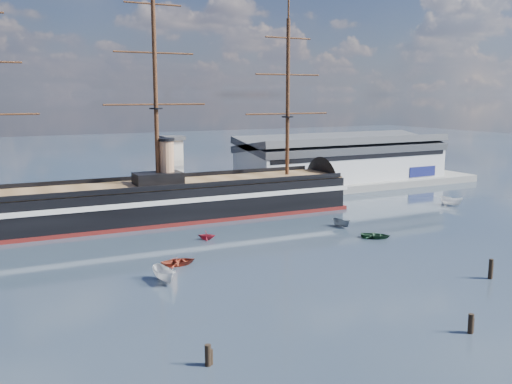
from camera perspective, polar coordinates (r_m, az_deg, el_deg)
name	(u,v)px	position (r m, az deg, el deg)	size (l,w,h in m)	color
ground	(218,237)	(108.31, -3.84, -4.53)	(600.00, 600.00, 0.00)	#1A2A39
quay	(196,202)	(144.54, -6.00, -0.95)	(180.00, 18.00, 2.00)	slate
warehouse	(342,159)	(170.09, 8.64, 3.31)	(63.00, 21.00, 11.60)	#B7BABC
quay_tower	(173,166)	(137.84, -8.32, 2.58)	(5.00, 5.00, 15.00)	silver
warship	(142,203)	(122.95, -11.36, -1.06)	(113.15, 19.35, 53.94)	black
motorboat_a	(165,282)	(83.91, -9.13, -8.90)	(6.92, 2.54, 2.77)	silver
motorboat_b	(179,265)	(91.69, -7.74, -7.25)	(3.42, 1.37, 1.59)	#973421
motorboat_c	(341,227)	(117.61, 8.54, -3.48)	(5.26, 1.93, 2.11)	slate
motorboat_d	(207,240)	(106.70, -4.95, -4.77)	(5.14, 2.23, 1.88)	maroon
motorboat_e	(375,238)	(109.60, 11.85, -4.55)	(3.36, 1.34, 1.57)	#173521
motorboat_f	(451,206)	(146.42, 18.91, -1.29)	(6.79, 2.49, 2.72)	white
piling_near_left	(208,366)	(59.42, -4.81, -16.92)	(0.64, 0.64, 2.91)	black
piling_near_mid	(470,333)	(70.59, 20.63, -13.08)	(0.64, 0.64, 2.99)	black
piling_near_right	(490,279)	(91.09, 22.36, -8.02)	(0.64, 0.64, 3.68)	black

